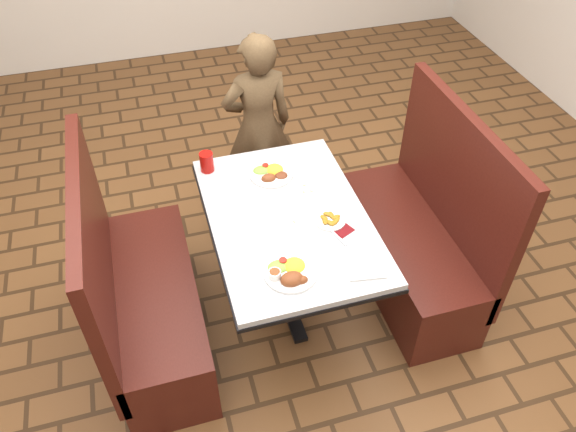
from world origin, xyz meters
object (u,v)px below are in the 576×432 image
(plantain_plate, at_px, (330,220))
(red_tumbler, at_px, (207,162))
(booth_bench_right, at_px, (416,242))
(far_dinner_plate, at_px, (271,172))
(dining_table, at_px, (288,229))
(near_dinner_plate, at_px, (290,271))
(booth_bench_left, at_px, (146,301))
(diner_person, at_px, (258,126))

(plantain_plate, distance_m, red_tumbler, 0.80)
(booth_bench_right, distance_m, red_tumbler, 1.32)
(far_dinner_plate, bearing_deg, dining_table, -90.71)
(far_dinner_plate, bearing_deg, near_dinner_plate, -98.41)
(near_dinner_plate, xyz_separation_m, plantain_plate, (0.30, 0.29, -0.02))
(dining_table, distance_m, plantain_plate, 0.24)
(near_dinner_plate, bearing_deg, plantain_plate, 43.88)
(near_dinner_plate, height_order, far_dinner_plate, near_dinner_plate)
(booth_bench_left, bearing_deg, far_dinner_plate, 23.71)
(booth_bench_left, bearing_deg, red_tumbler, 46.78)
(booth_bench_left, xyz_separation_m, far_dinner_plate, (0.80, 0.35, 0.44))
(booth_bench_right, bearing_deg, red_tumbler, 156.22)
(diner_person, xyz_separation_m, red_tumbler, (-0.42, -0.50, 0.16))
(red_tumbler, bearing_deg, dining_table, -56.38)
(dining_table, distance_m, booth_bench_right, 0.86)
(far_dinner_plate, bearing_deg, booth_bench_right, -23.94)
(dining_table, distance_m, booth_bench_left, 0.86)
(dining_table, relative_size, booth_bench_right, 1.01)
(dining_table, relative_size, far_dinner_plate, 5.03)
(booth_bench_left, xyz_separation_m, red_tumbler, (0.47, 0.50, 0.48))
(near_dinner_plate, bearing_deg, far_dinner_plate, 81.59)
(dining_table, bearing_deg, booth_bench_left, 180.00)
(booth_bench_right, relative_size, plantain_plate, 7.53)
(far_dinner_plate, bearing_deg, plantain_plate, -66.97)
(red_tumbler, bearing_deg, plantain_plate, -48.53)
(diner_person, bearing_deg, booth_bench_right, 122.79)
(booth_bench_left, distance_m, red_tumbler, 0.83)
(far_dinner_plate, bearing_deg, red_tumbler, 156.61)
(dining_table, xyz_separation_m, booth_bench_right, (0.80, 0.00, -0.32))
(dining_table, relative_size, booth_bench_left, 1.01)
(diner_person, bearing_deg, plantain_plate, 93.06)
(booth_bench_left, bearing_deg, booth_bench_right, 0.00)
(red_tumbler, bearing_deg, booth_bench_left, -133.22)
(dining_table, bearing_deg, far_dinner_plate, 89.29)
(near_dinner_plate, height_order, plantain_plate, near_dinner_plate)
(near_dinner_plate, distance_m, far_dinner_plate, 0.75)
(booth_bench_left, relative_size, red_tumbler, 10.37)
(diner_person, bearing_deg, near_dinner_plate, 79.54)
(booth_bench_left, xyz_separation_m, near_dinner_plate, (0.69, -0.39, 0.45))
(far_dinner_plate, bearing_deg, diner_person, 82.65)
(dining_table, xyz_separation_m, far_dinner_plate, (0.00, 0.35, 0.12))
(booth_bench_left, height_order, red_tumbler, booth_bench_left)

